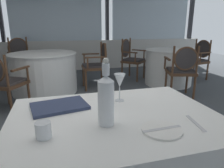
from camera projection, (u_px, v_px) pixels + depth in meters
ground_plane at (75, 149)px, 2.18m from camera, size 14.31×14.31×0.00m
window_wall_far at (58, 33)px, 5.72m from camera, size 9.01×0.14×2.61m
side_plate at (162, 130)px, 1.01m from camera, size 0.20×0.20×0.01m
butter_knife at (162, 129)px, 1.01m from camera, size 0.21×0.03×0.00m
dinner_fork at (196, 123)px, 1.09m from camera, size 0.05×0.19×0.00m
water_bottle at (106, 99)px, 1.04m from camera, size 0.08×0.08×0.35m
wine_glass at (120, 81)px, 1.38m from camera, size 0.08×0.08×0.19m
water_tumbler at (43, 130)px, 0.94m from camera, size 0.07×0.07×0.08m
menu_book at (59, 106)px, 1.30m from camera, size 0.37×0.29×0.02m
background_table_1 at (169, 67)px, 4.54m from camera, size 1.04×1.04×0.76m
dining_chair_1_0 at (130, 56)px, 4.96m from camera, size 0.66×0.66×0.97m
dining_chair_1_1 at (182, 67)px, 3.58m from camera, size 0.62×0.57×0.94m
dining_chair_1_2 at (199, 56)px, 4.93m from camera, size 0.56×0.61×0.94m
background_table_2 at (44, 73)px, 4.00m from camera, size 1.27×1.27×0.76m
dining_chair_2_0 at (98, 62)px, 4.21m from camera, size 0.48×0.54×0.94m
dining_chair_2_1 at (21, 56)px, 4.67m from camera, size 0.65×0.63×1.01m
dining_chair_2_2 at (2, 79)px, 2.98m from camera, size 0.65×0.63×0.89m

